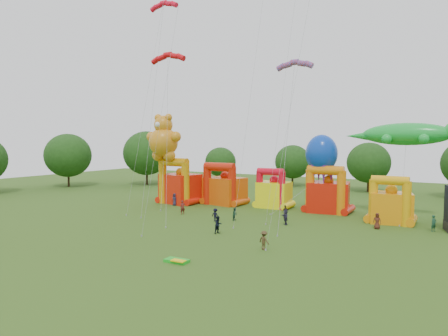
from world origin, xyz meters
The scene contains 23 objects.
ground centered at (0.00, 0.00, 0.00)m, with size 160.00×160.00×0.00m, color #365818.
tree_ring centered at (-1.18, 0.61, 6.26)m, with size 123.47×125.57×12.07m.
bouncy_castle_0 centered at (-15.42, 25.74, 2.75)m, with size 6.63×5.80×7.27m.
bouncy_castle_1 centered at (-8.74, 28.47, 2.49)m, with size 6.49×5.60×6.60m.
bouncy_castle_2 centered at (-0.68, 29.31, 2.28)m, with size 4.61×3.72×5.97m.
bouncy_castle_3 centered at (7.36, 29.68, 2.49)m, with size 6.18×5.28×6.59m.
bouncy_castle_4 centered at (15.99, 26.22, 2.23)m, with size 5.37×4.64×5.83m.
teddy_bear_kite centered at (-15.91, 22.37, 6.88)m, with size 6.71×7.38×14.20m.
gecko_kite centered at (17.04, 30.44, 9.97)m, with size 14.13×8.54×12.41m.
octopus_kite centered at (4.94, 27.89, 4.72)m, with size 7.39×8.18×10.91m.
parafoil_kites centered at (-6.39, 15.34, 11.93)m, with size 23.65×11.40×30.42m.
diamond_kites centered at (-0.73, 15.00, 15.95)m, with size 25.56×18.50×37.15m.
folded_kite_bundle centered at (3.10, 0.59, 0.14)m, with size 2.05×1.18×0.31m.
spectator_0 centered at (-14.57, 23.43, 0.94)m, with size 0.92×0.60×1.88m, color #24233B.
spectator_1 centered at (-9.16, 18.13, 0.95)m, with size 0.69×0.46×1.90m, color maroon.
spectator_2 centered at (-1.02, 18.08, 0.81)m, with size 0.79×0.61×1.62m, color #173B27.
spectator_3 centered at (-2.85, 16.33, 0.81)m, with size 1.05×0.60×1.62m, color black.
spectator_4 centered at (3.98, 22.35, 0.87)m, with size 1.02×0.42×1.74m, color #3B2B17.
spectator_5 centered at (5.38, 18.88, 0.93)m, with size 1.72×0.55×1.85m, color #2C2640.
spectator_6 centered at (15.17, 21.97, 0.91)m, with size 0.89×0.58×1.82m, color #502216.
spectator_7 centered at (20.77, 23.73, 0.91)m, with size 0.66×0.44×1.82m, color #1B432E.
spectator_8 centered at (0.80, 10.98, 0.95)m, with size 0.92×0.72×1.90m, color black.
spectator_9 centered at (7.71, 7.65, 0.88)m, with size 1.14×0.66×1.76m, color #44331B.
Camera 1 is at (22.68, -25.24, 10.04)m, focal length 32.00 mm.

